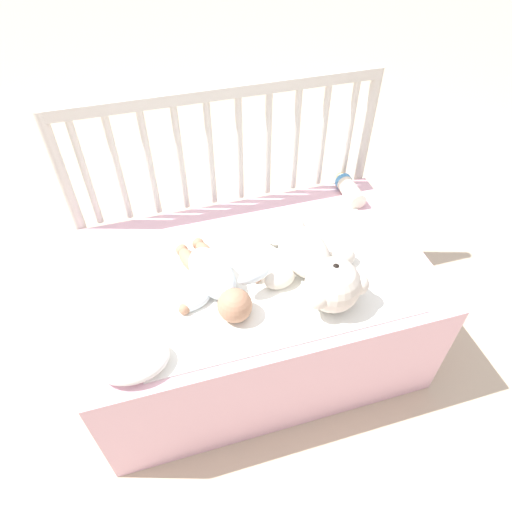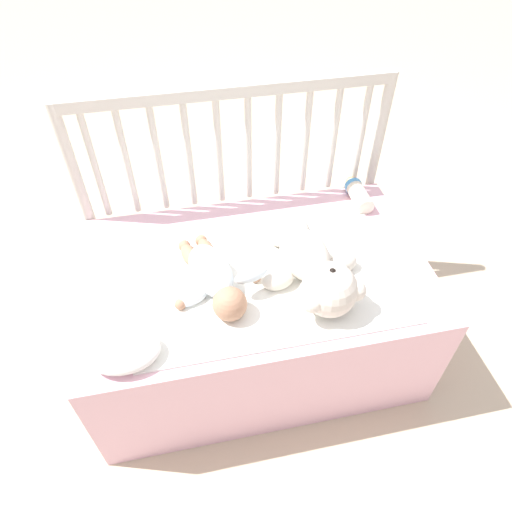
{
  "view_description": "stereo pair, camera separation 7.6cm",
  "coord_description": "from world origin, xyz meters",
  "px_view_note": "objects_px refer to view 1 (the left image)",
  "views": [
    {
      "loc": [
        -0.26,
        -0.92,
        1.44
      ],
      "look_at": [
        0.0,
        -0.01,
        0.48
      ],
      "focal_mm": 32.0,
      "sensor_mm": 36.0,
      "label": 1
    },
    {
      "loc": [
        -0.19,
        -0.93,
        1.44
      ],
      "look_at": [
        0.0,
        -0.01,
        0.48
      ],
      "focal_mm": 32.0,
      "sensor_mm": 36.0,
      "label": 2
    }
  ],
  "objects_px": {
    "teddy_bear": "(315,265)",
    "baby_bottle": "(349,189)",
    "baby": "(215,279)",
    "small_pillow": "(133,361)"
  },
  "relations": [
    {
      "from": "baby",
      "to": "small_pillow",
      "type": "distance_m",
      "value": 0.32
    },
    {
      "from": "teddy_bear",
      "to": "baby",
      "type": "relative_size",
      "value": 1.22
    },
    {
      "from": "teddy_bear",
      "to": "small_pillow",
      "type": "distance_m",
      "value": 0.56
    },
    {
      "from": "teddy_bear",
      "to": "baby_bottle",
      "type": "xyz_separation_m",
      "value": [
        0.27,
        0.35,
        -0.03
      ]
    },
    {
      "from": "teddy_bear",
      "to": "small_pillow",
      "type": "bearing_deg",
      "value": -164.55
    },
    {
      "from": "teddy_bear",
      "to": "baby",
      "type": "distance_m",
      "value": 0.29
    },
    {
      "from": "baby",
      "to": "baby_bottle",
      "type": "distance_m",
      "value": 0.63
    },
    {
      "from": "baby_bottle",
      "to": "small_pillow",
      "type": "xyz_separation_m",
      "value": [
        -0.81,
        -0.5,
        0.0
      ]
    },
    {
      "from": "baby",
      "to": "small_pillow",
      "type": "height_order",
      "value": "baby"
    },
    {
      "from": "small_pillow",
      "to": "baby_bottle",
      "type": "bearing_deg",
      "value": 31.61
    }
  ]
}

